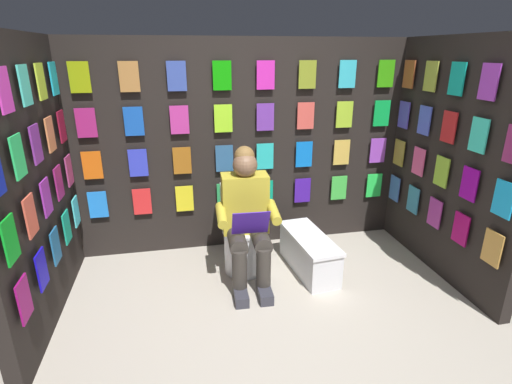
% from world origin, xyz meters
% --- Properties ---
extents(ground_plane, '(30.00, 30.00, 0.00)m').
position_xyz_m(ground_plane, '(0.00, 0.00, 0.00)').
color(ground_plane, '#B2A899').
extents(display_wall_back, '(3.35, 0.14, 2.07)m').
position_xyz_m(display_wall_back, '(0.00, -1.77, 1.04)').
color(display_wall_back, black).
rests_on(display_wall_back, ground).
extents(display_wall_left, '(0.14, 1.72, 2.07)m').
position_xyz_m(display_wall_left, '(-1.67, -0.86, 1.04)').
color(display_wall_left, black).
rests_on(display_wall_left, ground).
extents(display_wall_right, '(0.14, 1.72, 2.07)m').
position_xyz_m(display_wall_right, '(1.67, -0.86, 1.04)').
color(display_wall_right, black).
rests_on(display_wall_right, ground).
extents(toilet, '(0.41, 0.56, 0.77)m').
position_xyz_m(toilet, '(0.10, -1.25, 0.33)').
color(toilet, white).
rests_on(toilet, ground).
extents(person_reading, '(0.54, 0.69, 1.19)m').
position_xyz_m(person_reading, '(0.10, -1.02, 0.60)').
color(person_reading, gold).
rests_on(person_reading, ground).
extents(comic_longbox_near, '(0.38, 0.83, 0.35)m').
position_xyz_m(comic_longbox_near, '(-0.48, -1.05, 0.18)').
color(comic_longbox_near, silver).
rests_on(comic_longbox_near, ground).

